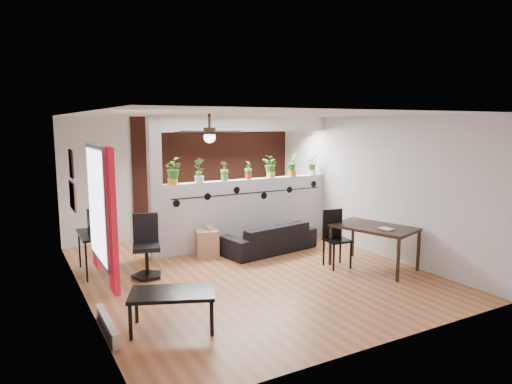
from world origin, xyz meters
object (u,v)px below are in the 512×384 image
object	(u,v)px
potted_plant_6	(313,165)
folding_chair	(335,233)
potted_plant_1	(199,169)
potted_plant_3	(248,169)
ceiling_fan	(210,133)
potted_plant_0	(172,170)
dining_table	(374,230)
coffee_table	(172,296)
cube_shelf	(207,243)
potted_plant_2	(224,170)
potted_plant_5	(292,164)
office_chair	(147,250)
potted_plant_4	(271,166)
cup	(209,227)
computer_desk	(95,237)
sofa	(269,238)

from	to	relation	value
potted_plant_6	folding_chair	size ratio (longest dim) A/B	0.42
potted_plant_1	potted_plant_6	xyz separation A→B (m)	(2.63, 0.00, -0.03)
potted_plant_3	ceiling_fan	bearing A→B (deg)	-131.63
potted_plant_0	dining_table	size ratio (longest dim) A/B	0.32
potted_plant_6	coffee_table	distance (m)	5.28
potted_plant_0	cube_shelf	world-z (taller)	potted_plant_0
potted_plant_2	cube_shelf	world-z (taller)	potted_plant_2
potted_plant_6	coffee_table	xyz separation A→B (m)	(-4.20, -2.98, -1.15)
potted_plant_3	folding_chair	bearing A→B (deg)	-71.37
potted_plant_5	dining_table	xyz separation A→B (m)	(0.10, -2.38, -0.95)
office_chair	cube_shelf	bearing A→B (deg)	25.19
potted_plant_1	cube_shelf	world-z (taller)	potted_plant_1
potted_plant_1	office_chair	xyz separation A→B (m)	(-1.31, -0.96, -1.16)
dining_table	cube_shelf	bearing A→B (deg)	137.32
potted_plant_4	ceiling_fan	bearing A→B (deg)	-139.76
potted_plant_2	potted_plant_5	xyz separation A→B (m)	(1.58, -0.00, 0.05)
dining_table	folding_chair	xyz separation A→B (m)	(-0.50, 0.43, -0.07)
cup	coffee_table	world-z (taller)	cup
potted_plant_1	coffee_table	world-z (taller)	potted_plant_1
potted_plant_0	office_chair	size ratio (longest dim) A/B	0.49
potted_plant_4	potted_plant_6	distance (m)	1.05
cube_shelf	cup	size ratio (longest dim) A/B	3.62
cup	folding_chair	distance (m)	2.32
cube_shelf	office_chair	bearing A→B (deg)	-141.71
office_chair	computer_desk	bearing A→B (deg)	137.93
potted_plant_2	potted_plant_4	xyz separation A→B (m)	(1.05, 0.00, 0.04)
dining_table	sofa	bearing A→B (deg)	120.78
potted_plant_2	dining_table	distance (m)	3.05
potted_plant_0	potted_plant_1	size ratio (longest dim) A/B	1.03
cube_shelf	coffee_table	bearing A→B (deg)	-107.51
sofa	coffee_table	xyz separation A→B (m)	(-2.74, -2.35, 0.16)
potted_plant_6	cup	distance (m)	2.80
ceiling_fan	folding_chair	xyz separation A→B (m)	(2.26, -0.15, -1.73)
potted_plant_5	cup	xyz separation A→B (m)	(-2.06, -0.34, -1.06)
potted_plant_3	computer_desk	bearing A→B (deg)	-173.64
potted_plant_1	potted_plant_3	size ratio (longest dim) A/B	1.30
potted_plant_0	potted_plant_1	xyz separation A→B (m)	(0.53, 0.00, -0.01)
potted_plant_1	cube_shelf	size ratio (longest dim) A/B	0.97
potted_plant_1	sofa	size ratio (longest dim) A/B	0.27
potted_plant_2	potted_plant_4	world-z (taller)	potted_plant_4
potted_plant_2	potted_plant_6	xyz separation A→B (m)	(2.11, 0.00, 0.01)
ceiling_fan	potted_plant_2	size ratio (longest dim) A/B	3.13
potted_plant_1	potted_plant_6	size ratio (longest dim) A/B	1.16
potted_plant_1	dining_table	distance (m)	3.38
potted_plant_3	cup	xyz separation A→B (m)	(-1.01, -0.34, -1.00)
coffee_table	folding_chair	bearing A→B (deg)	17.43
potted_plant_5	computer_desk	distance (m)	4.24
potted_plant_4	potted_plant_6	bearing A→B (deg)	0.00
potted_plant_2	computer_desk	size ratio (longest dim) A/B	0.41
potted_plant_6	potted_plant_2	bearing A→B (deg)	180.00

